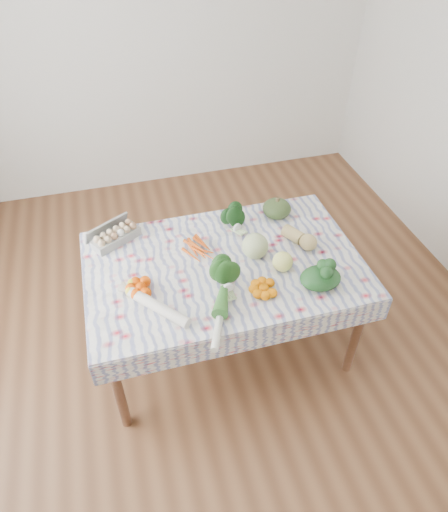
{
  "coord_description": "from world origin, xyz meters",
  "views": [
    {
      "loc": [
        -0.54,
        -1.95,
        2.64
      ],
      "look_at": [
        0.0,
        0.0,
        0.82
      ],
      "focal_mm": 32.0,
      "sensor_mm": 36.0,
      "label": 1
    }
  ],
  "objects_px": {
    "dining_table": "(224,273)",
    "egg_carton": "(116,236)",
    "cabbage": "(255,246)",
    "butternut_squash": "(300,237)",
    "grapefruit": "(283,262)",
    "kabocha_squash": "(277,208)"
  },
  "relations": [
    {
      "from": "dining_table",
      "to": "egg_carton",
      "type": "height_order",
      "value": "egg_carton"
    },
    {
      "from": "egg_carton",
      "to": "butternut_squash",
      "type": "distance_m",
      "value": 1.16
    },
    {
      "from": "butternut_squash",
      "to": "grapefruit",
      "type": "xyz_separation_m",
      "value": [
        -0.19,
        -0.19,
        0.01
      ]
    },
    {
      "from": "egg_carton",
      "to": "grapefruit",
      "type": "xyz_separation_m",
      "value": [
        0.92,
        -0.52,
        0.02
      ]
    },
    {
      "from": "dining_table",
      "to": "cabbage",
      "type": "bearing_deg",
      "value": 3.45
    },
    {
      "from": "kabocha_squash",
      "to": "butternut_squash",
      "type": "distance_m",
      "value": 0.32
    },
    {
      "from": "egg_carton",
      "to": "grapefruit",
      "type": "relative_size",
      "value": 2.57
    },
    {
      "from": "dining_table",
      "to": "egg_carton",
      "type": "distance_m",
      "value": 0.72
    },
    {
      "from": "cabbage",
      "to": "butternut_squash",
      "type": "bearing_deg",
      "value": 6.73
    },
    {
      "from": "cabbage",
      "to": "butternut_squash",
      "type": "distance_m",
      "value": 0.31
    },
    {
      "from": "egg_carton",
      "to": "kabocha_squash",
      "type": "bearing_deg",
      "value": -30.88
    },
    {
      "from": "grapefruit",
      "to": "kabocha_squash",
      "type": "bearing_deg",
      "value": 73.28
    },
    {
      "from": "kabocha_squash",
      "to": "cabbage",
      "type": "xyz_separation_m",
      "value": [
        -0.27,
        -0.35,
        0.02
      ]
    },
    {
      "from": "egg_carton",
      "to": "cabbage",
      "type": "xyz_separation_m",
      "value": [
        0.8,
        -0.37,
        0.04
      ]
    },
    {
      "from": "cabbage",
      "to": "dining_table",
      "type": "bearing_deg",
      "value": -176.55
    },
    {
      "from": "dining_table",
      "to": "egg_carton",
      "type": "xyz_separation_m",
      "value": [
        -0.6,
        0.38,
        0.13
      ]
    },
    {
      "from": "egg_carton",
      "to": "kabocha_squash",
      "type": "xyz_separation_m",
      "value": [
        1.07,
        -0.02,
        0.02
      ]
    },
    {
      "from": "cabbage",
      "to": "butternut_squash",
      "type": "xyz_separation_m",
      "value": [
        0.31,
        0.04,
        -0.03
      ]
    },
    {
      "from": "egg_carton",
      "to": "kabocha_squash",
      "type": "height_order",
      "value": "kabocha_squash"
    },
    {
      "from": "dining_table",
      "to": "butternut_squash",
      "type": "xyz_separation_m",
      "value": [
        0.51,
        0.05,
        0.14
      ]
    },
    {
      "from": "dining_table",
      "to": "kabocha_squash",
      "type": "relative_size",
      "value": 8.38
    },
    {
      "from": "cabbage",
      "to": "grapefruit",
      "type": "distance_m",
      "value": 0.2
    }
  ]
}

